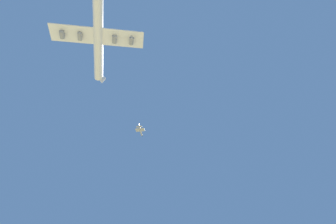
{
  "coord_description": "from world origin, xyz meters",
  "views": [
    {
      "loc": [
        -48.41,
        76.63,
        3.05
      ],
      "look_at": [
        23.06,
        43.31,
        79.19
      ],
      "focal_mm": 24.77,
      "sensor_mm": 36.0,
      "label": 1
    }
  ],
  "objects": [
    {
      "name": "chase_jet_lead",
      "position": [
        108.26,
        30.93,
        135.34
      ],
      "size": [
        14.37,
        10.67,
        4.0
      ],
      "rotation": [
        0.0,
        0.0,
        -0.56
      ],
      "color": "#999EA3"
    },
    {
      "name": "carrier_jet",
      "position": [
        39.97,
        86.79,
        146.22
      ],
      "size": [
        76.26,
        60.8,
        19.55
      ],
      "rotation": [
        -0.07,
        0.0,
        -0.3
      ],
      "color": "white"
    }
  ]
}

